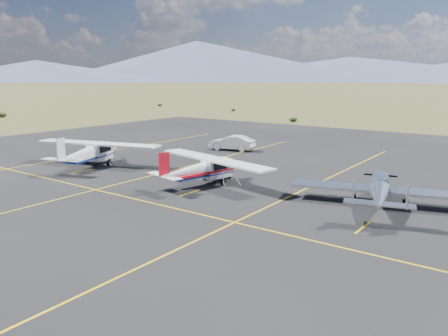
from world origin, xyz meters
TOP-DOWN VIEW (x-y plane):
  - ground at (0.00, 0.00)m, footprint 1600.00×1600.00m
  - apron at (0.00, 7.00)m, footprint 72.00×72.00m
  - aircraft_low_wing at (0.97, -3.08)m, footprint 7.45×10.15m
  - aircraft_cessna at (-0.83, 8.14)m, footprint 6.50×10.25m
  - aircraft_plain at (-1.56, 19.24)m, footprint 7.45×10.99m
  - sedan at (11.85, 14.59)m, footprint 2.46×4.70m

SIDE VIEW (x-z plane):
  - ground at x=0.00m, z-range 0.00..0.00m
  - apron at x=0.00m, z-range -0.01..0.01m
  - sedan at x=11.85m, z-range 0.01..1.48m
  - aircraft_low_wing at x=0.97m, z-range -0.05..2.16m
  - aircraft_cessna at x=-0.83m, z-range -0.14..2.45m
  - aircraft_plain at x=-1.56m, z-range -0.16..2.65m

